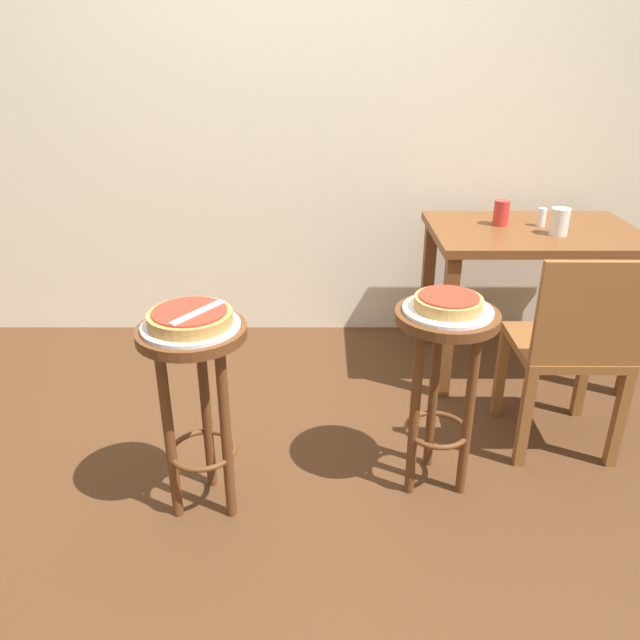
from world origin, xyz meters
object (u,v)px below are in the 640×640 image
pizza_server_knife (195,313)px  pizza_foreground (187,318)px  stool_middle (440,363)px  cup_far_edge (498,213)px  stool_foreground (193,381)px  condiment_shaker (538,217)px  dining_table (528,253)px  pizza_middle (446,302)px  serving_plate_foreground (188,326)px  wooden_chair (569,346)px  serving_plate_middle (445,310)px  cup_near_edge (556,221)px

pizza_server_knife → pizza_foreground: bearing=90.9°
stool_middle → cup_far_edge: 1.11m
stool_middle → pizza_server_knife: bearing=-169.9°
cup_far_edge → pizza_server_knife: cup_far_edge is taller
stool_foreground → condiment_shaker: 1.84m
dining_table → stool_middle: bearing=-122.4°
pizza_middle → condiment_shaker: bearing=57.1°
serving_plate_foreground → stool_middle: size_ratio=0.44×
wooden_chair → stool_middle: bearing=-157.9°
serving_plate_foreground → pizza_foreground: 0.03m
serving_plate_foreground → condiment_shaker: condiment_shaker is taller
stool_foreground → cup_far_edge: cup_far_edge is taller
serving_plate_middle → condiment_shaker: 1.15m
stool_foreground → serving_plate_foreground: size_ratio=2.26×
wooden_chair → pizza_server_knife: (-1.35, -0.36, 0.30)m
pizza_server_knife → serving_plate_foreground: bearing=90.9°
stool_middle → cup_near_edge: bearing=51.5°
dining_table → cup_far_edge: size_ratio=8.09×
stool_middle → pizza_middle: bearing=-153.4°
stool_foreground → stool_middle: bearing=8.4°
pizza_foreground → stool_foreground: bearing=90.0°
wooden_chair → cup_far_edge: bearing=98.0°
condiment_shaker → pizza_foreground: bearing=-143.3°
serving_plate_foreground → stool_middle: 0.87m
serving_plate_middle → pizza_server_knife: bearing=-169.9°
condiment_shaker → serving_plate_foreground: bearing=-143.3°
stool_foreground → pizza_middle: bearing=8.4°
pizza_middle → cup_near_edge: (0.65, 0.82, 0.05)m
stool_middle → dining_table: dining_table is taller
pizza_foreground → condiment_shaker: bearing=36.7°
serving_plate_foreground → cup_far_edge: size_ratio=2.63×
serving_plate_foreground → dining_table: dining_table is taller
pizza_middle → stool_foreground: bearing=-171.6°
serving_plate_middle → wooden_chair: bearing=22.1°
cup_far_edge → wooden_chair: same height
pizza_foreground → serving_plate_middle: pizza_foreground is taller
pizza_middle → cup_far_edge: (0.43, 0.98, 0.05)m
stool_middle → cup_near_edge: size_ratio=5.82×
pizza_foreground → pizza_server_knife: size_ratio=1.22×
serving_plate_foreground → cup_far_edge: 1.69m
wooden_chair → dining_table: bearing=86.6°
dining_table → cup_near_edge: cup_near_edge is taller
stool_foreground → dining_table: size_ratio=0.73×
stool_foreground → wooden_chair: bearing=14.0°
pizza_foreground → stool_middle: bearing=8.4°
serving_plate_foreground → condiment_shaker: 1.82m
condiment_shaker → stool_foreground: bearing=-143.3°
cup_near_edge → condiment_shaker: 0.15m
cup_far_edge → pizza_server_knife: 1.68m
pizza_middle → condiment_shaker: (0.62, 0.96, 0.03)m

